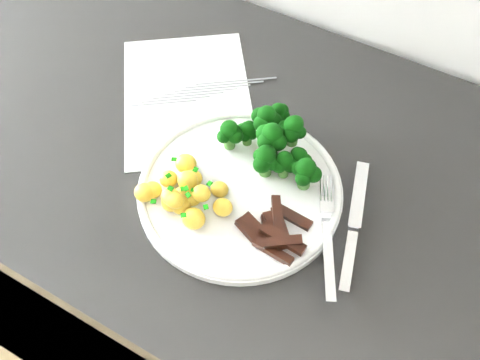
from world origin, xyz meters
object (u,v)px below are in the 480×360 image
(knife, at_px, (352,239))
(broccoli, at_px, (274,140))
(beef_strips, at_px, (273,232))
(fork, at_px, (328,239))
(recipe_paper, at_px, (187,96))
(potatoes, at_px, (184,193))
(plate, at_px, (240,189))
(counter, at_px, (223,283))

(knife, bearing_deg, broccoli, 155.74)
(beef_strips, distance_m, fork, 0.07)
(recipe_paper, distance_m, potatoes, 0.20)
(plate, bearing_deg, knife, 1.50)
(recipe_paper, distance_m, broccoli, 0.19)
(plate, bearing_deg, potatoes, -137.42)
(broccoli, bearing_deg, fork, -35.48)
(plate, xyz_separation_m, potatoes, (-0.06, -0.05, 0.02))
(beef_strips, relative_size, fork, 0.58)
(beef_strips, distance_m, knife, 0.10)
(recipe_paper, distance_m, fork, 0.33)
(knife, bearing_deg, counter, 168.24)
(recipe_paper, xyz_separation_m, fork, (0.30, -0.13, 0.02))
(recipe_paper, bearing_deg, counter, -34.89)
(recipe_paper, relative_size, beef_strips, 3.42)
(potatoes, distance_m, fork, 0.20)
(potatoes, bearing_deg, counter, 98.83)
(beef_strips, bearing_deg, knife, 27.60)
(plate, height_order, knife, knife)
(recipe_paper, height_order, beef_strips, beef_strips)
(potatoes, xyz_separation_m, knife, (0.22, 0.06, -0.02))
(potatoes, bearing_deg, fork, 10.04)
(recipe_paper, relative_size, broccoli, 2.12)
(counter, bearing_deg, plate, -36.41)
(knife, bearing_deg, potatoes, -165.73)
(counter, bearing_deg, potatoes, -81.17)
(broccoli, relative_size, knife, 0.82)
(broccoli, xyz_separation_m, fork, (0.13, -0.09, -0.03))
(plate, relative_size, beef_strips, 2.84)
(recipe_paper, height_order, knife, knife)
(counter, relative_size, recipe_paper, 7.29)
(broccoli, distance_m, knife, 0.17)
(counter, xyz_separation_m, broccoli, (0.09, 0.02, 0.51))
(recipe_paper, bearing_deg, beef_strips, -33.91)
(broccoli, xyz_separation_m, knife, (0.15, -0.07, -0.04))
(recipe_paper, bearing_deg, potatoes, -57.68)
(knife, bearing_deg, beef_strips, -152.40)
(recipe_paper, bearing_deg, fork, -23.90)
(plate, bearing_deg, broccoli, 79.84)
(counter, relative_size, broccoli, 15.43)
(fork, distance_m, knife, 0.03)
(counter, distance_m, fork, 0.53)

